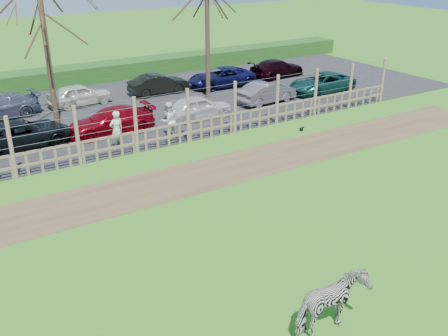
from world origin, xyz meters
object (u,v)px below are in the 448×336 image
visitor_b (169,121)px  car_2 (22,134)px  crow (302,129)px  car_4 (199,107)px  tree_mid (44,25)px  visitor_a (117,130)px  car_5 (267,92)px  car_12 (221,77)px  tree_right (207,5)px  car_10 (80,95)px  car_3 (111,121)px  car_6 (322,83)px  car_11 (159,84)px  car_13 (277,68)px  zebra (331,305)px

visitor_b → car_2: visitor_b is taller
crow → car_4: (-3.33, 4.27, 0.54)m
tree_mid → visitor_a: 6.32m
car_2 → car_5: same height
crow → car_12: size_ratio=0.06×
tree_right → car_4: size_ratio=2.09×
car_2 → car_10: size_ratio=1.23×
car_12 → car_3: bearing=-59.3°
car_6 → car_11: size_ratio=1.19×
crow → car_3: car_3 is taller
car_11 → car_13: 8.70m
visitor_b → car_3: (-2.01, 2.10, -0.26)m
car_13 → car_6: bearing=172.1°
tree_right → crow: bearing=-83.4°
car_2 → car_5: size_ratio=1.19×
car_4 → car_11: 5.45m
car_6 → crow: bearing=-50.2°
car_5 → tree_mid: bearing=71.9°
car_11 → car_5: bearing=-138.0°
zebra → car_3: zebra is taller
zebra → car_6: bearing=-44.7°
visitor_a → car_12: size_ratio=0.40×
tree_mid → car_13: size_ratio=1.65×
car_4 → car_3: bearing=87.7°
tree_mid → car_3: size_ratio=1.65×
car_2 → tree_right: bearing=-81.4°
car_11 → car_6: bearing=-119.8°
car_2 → car_6: size_ratio=1.00×
car_5 → car_3: bearing=85.2°
car_6 → tree_right: bearing=-114.7°
car_3 → car_6: same height
tree_mid → visitor_b: 7.28m
visitor_b → car_12: visitor_b is taller
zebra → visitor_a: visitor_a is taller
zebra → car_5: 18.61m
car_5 → car_11: bearing=35.0°
car_11 → car_13: (8.70, -0.29, 0.00)m
visitor_b → crow: 6.45m
car_5 → car_6: same height
tree_right → car_6: bearing=-23.7°
car_2 → car_6: same height
crow → car_6: bearing=40.9°
visitor_a → car_13: bearing=-164.6°
crow → car_11: (-3.05, 9.71, 0.54)m
car_5 → car_10: 10.50m
visitor_a → car_10: (0.61, 7.49, -0.26)m
zebra → car_5: size_ratio=0.49×
tree_mid → car_4: (6.54, -2.77, -4.23)m
car_12 → car_2: bearing=-68.2°
car_4 → visitor_b: bearing=126.1°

